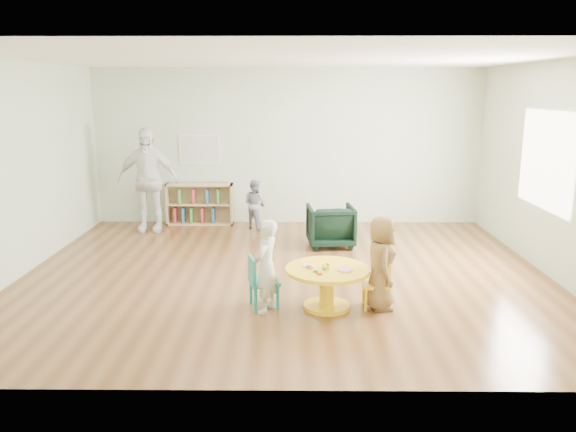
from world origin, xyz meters
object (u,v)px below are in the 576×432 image
at_px(bookshelf, 199,204).
at_px(adult_caretaker, 147,180).
at_px(kid_chair_right, 379,283).
at_px(activity_table, 327,280).
at_px(toddler, 255,204).
at_px(kid_chair_left, 260,280).
at_px(child_right, 381,263).
at_px(child_left, 266,266).
at_px(armchair, 331,226).

bearing_deg(bookshelf, adult_caretaker, -146.44).
xyz_separation_m(kid_chair_right, bookshelf, (-2.69, 4.04, 0.07)).
bearing_deg(activity_table, toddler, 105.98).
relative_size(kid_chair_right, bookshelf, 0.46).
bearing_deg(toddler, adult_caretaker, 44.47).
xyz_separation_m(kid_chair_left, bookshelf, (-1.35, 4.04, 0.05)).
xyz_separation_m(activity_table, child_right, (0.60, 0.01, 0.21)).
xyz_separation_m(activity_table, kid_chair_left, (-0.75, 0.02, -0.01)).
relative_size(activity_table, child_left, 0.90).
bearing_deg(child_left, armchair, -176.85).
bearing_deg(kid_chair_right, toddler, 25.13).
bearing_deg(toddler, kid_chair_left, 133.86).
xyz_separation_m(kid_chair_left, child_left, (0.08, -0.12, 0.21)).
relative_size(activity_table, armchair, 1.32).
distance_m(kid_chair_right, child_left, 1.30).
height_order(activity_table, adult_caretaker, adult_caretaker).
height_order(kid_chair_left, adult_caretaker, adult_caretaker).
xyz_separation_m(toddler, adult_caretaker, (-1.84, -0.17, 0.46)).
distance_m(kid_chair_left, toddler, 3.70).
bearing_deg(kid_chair_left, child_right, 73.93).
xyz_separation_m(child_left, adult_caretaker, (-2.22, 3.63, 0.37)).
bearing_deg(activity_table, child_right, 0.79).
bearing_deg(bookshelf, child_left, -71.09).
xyz_separation_m(child_left, toddler, (-0.38, 3.81, -0.09)).
bearing_deg(child_left, kid_chair_right, 116.84).
distance_m(kid_chair_right, child_right, 0.24).
distance_m(kid_chair_left, bookshelf, 4.26).
height_order(kid_chair_left, kid_chair_right, kid_chair_left).
height_order(armchair, adult_caretaker, adult_caretaker).
xyz_separation_m(armchair, child_right, (0.39, -2.57, 0.21)).
distance_m(activity_table, kid_chair_left, 0.75).
bearing_deg(kid_chair_right, bookshelf, 34.69).
bearing_deg(kid_chair_left, adult_caretaker, -164.07).
relative_size(child_right, toddler, 1.21).
distance_m(armchair, adult_caretaker, 3.29).
height_order(child_left, child_right, child_right).
xyz_separation_m(activity_table, armchair, (0.20, 2.58, 0.00)).
height_order(child_right, adult_caretaker, adult_caretaker).
height_order(activity_table, kid_chair_left, kid_chair_left).
bearing_deg(armchair, kid_chair_right, 93.33).
bearing_deg(adult_caretaker, toddler, 4.47).
height_order(activity_table, kid_chair_right, kid_chair_right).
bearing_deg(child_right, toddler, 21.87).
relative_size(kid_chair_left, kid_chair_right, 1.08).
bearing_deg(child_right, activity_table, 88.49).
relative_size(kid_chair_right, child_left, 0.52).
xyz_separation_m(activity_table, bookshelf, (-2.10, 4.06, 0.04)).
bearing_deg(adult_caretaker, child_right, -46.17).
bearing_deg(armchair, activity_table, 80.21).
relative_size(child_right, adult_caretaker, 0.59).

